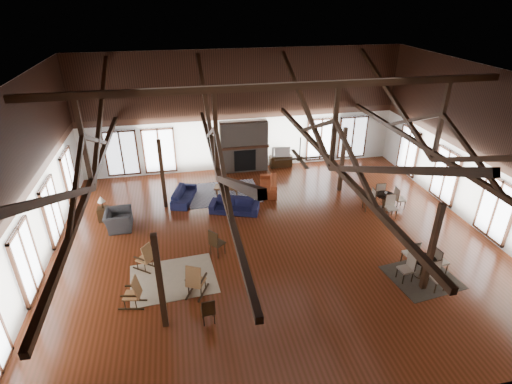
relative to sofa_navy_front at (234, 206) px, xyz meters
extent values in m
plane|color=#5D2513|center=(1.14, -2.44, -0.30)|extent=(16.00, 16.00, 0.00)
cube|color=black|center=(1.14, -2.44, 5.70)|extent=(16.00, 14.00, 0.02)
cube|color=silver|center=(1.14, 4.56, 2.70)|extent=(16.00, 0.02, 6.00)
cube|color=silver|center=(1.14, -9.44, 2.70)|extent=(16.00, 0.02, 6.00)
cube|color=silver|center=(-6.86, -2.44, 2.70)|extent=(0.02, 14.00, 6.00)
cube|color=silver|center=(9.14, -2.44, 2.70)|extent=(0.02, 14.00, 6.00)
cube|color=black|center=(1.14, -2.44, 5.45)|extent=(15.60, 0.18, 0.22)
cube|color=black|center=(-4.86, -2.44, 2.75)|extent=(0.16, 13.70, 0.18)
cube|color=black|center=(-4.86, -2.44, 4.10)|extent=(0.14, 0.14, 2.70)
cube|color=black|center=(-4.86, 1.06, 3.98)|extent=(0.15, 7.07, 3.12)
cube|color=black|center=(-4.86, -5.94, 3.98)|extent=(0.15, 7.07, 3.12)
cube|color=black|center=(-0.86, -2.44, 2.75)|extent=(0.16, 13.70, 0.18)
cube|color=black|center=(-0.86, -2.44, 4.10)|extent=(0.14, 0.14, 2.70)
cube|color=black|center=(-0.86, 1.06, 3.98)|extent=(0.15, 7.07, 3.12)
cube|color=black|center=(-0.86, -5.94, 3.98)|extent=(0.15, 7.07, 3.12)
cube|color=black|center=(3.14, -2.44, 2.75)|extent=(0.16, 13.70, 0.18)
cube|color=black|center=(3.14, -2.44, 4.10)|extent=(0.14, 0.14, 2.70)
cube|color=black|center=(3.14, 1.06, 3.98)|extent=(0.15, 7.07, 3.12)
cube|color=black|center=(3.14, -5.94, 3.98)|extent=(0.15, 7.07, 3.12)
cube|color=black|center=(7.14, -2.44, 2.75)|extent=(0.16, 13.70, 0.18)
cube|color=black|center=(7.14, -2.44, 4.10)|extent=(0.14, 0.14, 2.70)
cube|color=black|center=(7.14, 1.06, 3.98)|extent=(0.15, 7.07, 3.12)
cube|color=black|center=(-2.86, -5.94, 1.23)|extent=(0.16, 0.16, 3.05)
cube|color=black|center=(5.14, -5.94, 1.23)|extent=(0.16, 0.16, 3.05)
cube|color=black|center=(-2.86, 1.06, 1.23)|extent=(0.16, 0.16, 3.05)
cube|color=black|center=(5.14, 1.06, 1.23)|extent=(0.16, 0.16, 3.05)
cube|color=#66594E|center=(1.14, 4.24, 1.00)|extent=(2.40, 0.62, 2.60)
cube|color=black|center=(1.14, 3.92, 0.35)|extent=(1.10, 0.06, 1.10)
cube|color=black|center=(1.14, 3.96, 1.05)|extent=(2.50, 0.20, 0.12)
cylinder|color=black|center=(1.64, -3.44, 3.75)|extent=(0.04, 0.04, 0.70)
cylinder|color=black|center=(1.64, -3.44, 3.40)|extent=(0.20, 0.20, 0.10)
cube|color=black|center=(2.09, -3.44, 3.40)|extent=(0.70, 0.12, 0.02)
cube|color=black|center=(1.64, -2.99, 3.40)|extent=(0.12, 0.70, 0.02)
cube|color=black|center=(1.19, -3.44, 3.40)|extent=(0.70, 0.12, 0.02)
cube|color=black|center=(1.64, -3.89, 3.40)|extent=(0.12, 0.70, 0.02)
imported|color=black|center=(0.00, 0.00, 0.00)|extent=(2.20, 1.43, 0.60)
imported|color=#141638|center=(-2.06, 1.42, -0.02)|extent=(2.05, 1.25, 0.56)
imported|color=#903B1C|center=(1.85, 1.67, -0.01)|extent=(2.11, 1.20, 0.58)
cube|color=brown|center=(-0.12, 1.64, 0.08)|extent=(1.17, 0.79, 0.06)
cube|color=brown|center=(-0.57, 1.46, -0.13)|extent=(0.06, 0.06, 0.35)
cube|color=brown|center=(-0.57, 1.82, -0.13)|extent=(0.06, 0.06, 0.35)
cube|color=brown|center=(0.32, 1.46, -0.13)|extent=(0.06, 0.06, 0.35)
cube|color=brown|center=(0.32, 1.82, -0.13)|extent=(0.06, 0.06, 0.35)
imported|color=#B2B2B2|center=(-0.17, 1.59, 0.20)|extent=(0.21, 0.21, 0.19)
imported|color=#29292B|center=(-4.66, -0.36, 0.07)|extent=(1.13, 0.99, 0.73)
cube|color=black|center=(-5.31, 0.36, -0.01)|extent=(0.43, 0.43, 0.58)
cylinder|color=black|center=(-5.31, 0.36, 0.45)|extent=(0.08, 0.08, 0.35)
cone|color=#EDE2C7|center=(-5.31, 0.36, 0.68)|extent=(0.31, 0.31, 0.25)
cube|color=#946238|center=(-3.54, -3.19, 0.08)|extent=(0.59, 0.59, 0.04)
cube|color=#946238|center=(-3.38, -3.31, 0.37)|extent=(0.39, 0.44, 0.62)
cube|color=black|center=(-3.65, -3.33, -0.28)|extent=(0.63, 0.50, 0.04)
cube|color=black|center=(-3.43, -3.05, -0.28)|extent=(0.63, 0.50, 0.04)
cube|color=#946238|center=(-1.89, -4.75, 0.13)|extent=(0.64, 0.63, 0.05)
cube|color=#946238|center=(-1.98, -4.95, 0.46)|extent=(0.52, 0.38, 0.70)
cube|color=black|center=(-2.07, -4.66, -0.27)|extent=(0.42, 0.80, 0.05)
cube|color=black|center=(-1.70, -4.84, -0.27)|extent=(0.42, 0.80, 0.05)
cube|color=#946238|center=(-3.83, -4.95, 0.09)|extent=(0.50, 0.51, 0.05)
cube|color=#946238|center=(-3.63, -4.99, 0.39)|extent=(0.25, 0.46, 0.63)
cube|color=black|center=(-3.86, -5.13, -0.28)|extent=(0.77, 0.20, 0.05)
cube|color=black|center=(-3.79, -4.77, -0.28)|extent=(0.77, 0.20, 0.05)
cube|color=black|center=(-1.03, -2.87, 0.17)|extent=(0.62, 0.62, 0.05)
cube|color=black|center=(-1.18, -3.00, 0.45)|extent=(0.31, 0.36, 0.57)
cylinder|color=black|center=(-1.03, -2.87, -0.06)|extent=(0.04, 0.04, 0.47)
cube|color=black|center=(-1.65, -6.04, 0.10)|extent=(0.40, 0.40, 0.04)
cube|color=black|center=(-1.64, -6.20, 0.34)|extent=(0.37, 0.06, 0.49)
cylinder|color=black|center=(-1.65, -6.04, -0.10)|extent=(0.03, 0.03, 0.40)
cylinder|color=black|center=(5.43, -5.39, 0.36)|extent=(0.77, 0.77, 0.04)
cylinder|color=black|center=(5.43, -5.39, 0.04)|extent=(0.10, 0.10, 0.64)
cylinder|color=black|center=(5.43, -5.39, -0.28)|extent=(0.46, 0.46, 0.04)
cylinder|color=black|center=(6.32, -1.00, 0.37)|extent=(0.79, 0.79, 0.04)
cylinder|color=black|center=(6.32, -1.00, 0.04)|extent=(0.10, 0.10, 0.65)
cylinder|color=black|center=(6.32, -1.00, -0.28)|extent=(0.47, 0.47, 0.04)
imported|color=#B2B2B2|center=(5.50, -5.44, 0.43)|extent=(0.17, 0.17, 0.11)
imported|color=#B2B2B2|center=(6.38, -0.92, 0.44)|extent=(0.16, 0.16, 0.09)
cube|color=black|center=(3.14, 4.31, -0.01)|extent=(1.16, 0.43, 0.58)
imported|color=#B2B2B2|center=(3.12, 4.31, 0.55)|extent=(0.96, 0.25, 0.55)
cube|color=tan|center=(-2.62, -3.95, -0.29)|extent=(2.89, 2.35, 0.01)
cube|color=#181D44|center=(-0.24, 1.80, -0.29)|extent=(3.29, 2.49, 0.01)
cube|color=black|center=(5.41, -5.48, -0.29)|extent=(2.32, 2.16, 0.01)
camera|label=1|loc=(-1.98, -14.59, 8.21)|focal=28.00mm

